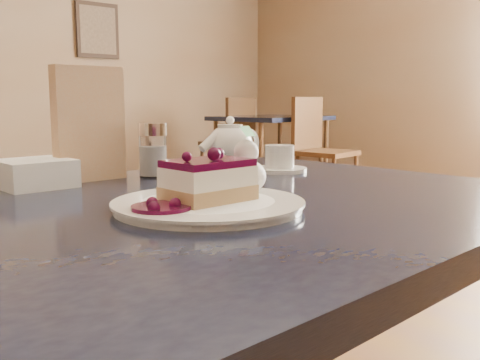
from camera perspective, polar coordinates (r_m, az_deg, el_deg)
main_table at (r=0.81m, az=-5.60°, el=-7.97°), size 1.23×0.86×0.74m
dessert_plate at (r=0.76m, az=-3.39°, el=-2.70°), size 0.26×0.26×0.01m
cheesecake_slice at (r=0.75m, az=-3.42°, el=-0.07°), size 0.12×0.09×0.06m
whipped_cream at (r=0.81m, az=0.66°, el=0.42°), size 0.06×0.06×0.05m
berry_sauce at (r=0.70m, az=-8.39°, el=-2.92°), size 0.08×0.08×0.01m
tea_set at (r=1.24m, az=-0.05°, el=3.39°), size 0.18×0.27×0.10m
menu_card at (r=1.06m, az=-15.78°, el=5.76°), size 0.14×0.04×0.22m
sugar_shaker at (r=1.09m, az=-9.29°, el=3.25°), size 0.06×0.06×0.11m
napkin_stack at (r=1.02m, az=-21.07°, el=0.67°), size 0.13×0.13×0.05m
bg_table_far_right at (r=5.16m, az=3.32°, el=-0.73°), size 1.11×1.82×1.21m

